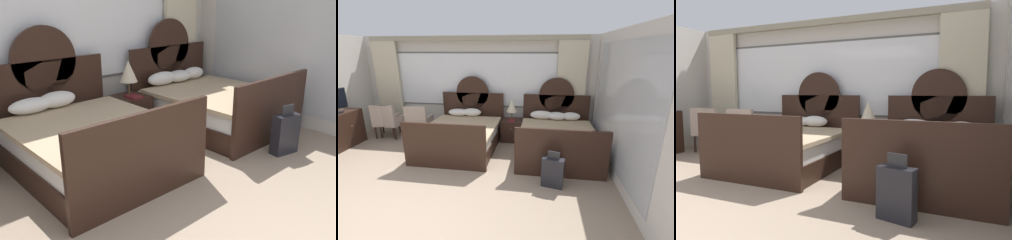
% 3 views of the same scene
% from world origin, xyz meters
% --- Properties ---
extents(wall_back_window, '(6.44, 0.22, 2.70)m').
position_xyz_m(wall_back_window, '(0.00, 3.97, 1.41)').
color(wall_back_window, beige).
rests_on(wall_back_window, ground_plane).
extents(wall_right_mirror, '(0.08, 4.57, 2.70)m').
position_xyz_m(wall_right_mirror, '(3.25, 1.71, 1.35)').
color(wall_right_mirror, beige).
rests_on(wall_right_mirror, ground_plane).
extents(bed_near_window, '(1.72, 2.15, 1.65)m').
position_xyz_m(bed_near_window, '(-0.04, 2.79, 0.35)').
color(bed_near_window, black).
rests_on(bed_near_window, ground_plane).
extents(bed_near_mirror, '(1.72, 2.15, 1.65)m').
position_xyz_m(bed_near_mirror, '(2.23, 2.80, 0.35)').
color(bed_near_mirror, black).
rests_on(bed_near_mirror, ground_plane).
extents(nightstand_between_beds, '(0.53, 0.55, 0.55)m').
position_xyz_m(nightstand_between_beds, '(1.10, 3.47, 0.28)').
color(nightstand_between_beds, black).
rests_on(nightstand_between_beds, ground_plane).
extents(table_lamp_on_nightstand, '(0.27, 0.27, 0.55)m').
position_xyz_m(table_lamp_on_nightstand, '(1.10, 3.46, 0.94)').
color(table_lamp_on_nightstand, brown).
rests_on(table_lamp_on_nightstand, nightstand_between_beds).
extents(book_on_nightstand, '(0.18, 0.26, 0.03)m').
position_xyz_m(book_on_nightstand, '(1.11, 3.36, 0.57)').
color(book_on_nightstand, maroon).
rests_on(book_on_nightstand, nightstand_between_beds).
extents(suitcase_on_floor, '(0.40, 0.24, 0.67)m').
position_xyz_m(suitcase_on_floor, '(2.09, 1.38, 0.27)').
color(suitcase_on_floor, black).
rests_on(suitcase_on_floor, ground_plane).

